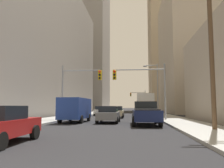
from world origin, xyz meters
The scene contains 19 objects.
sidewalk_left centered at (-6.66, 50.00, 0.07)m, with size 3.48×160.00×0.15m, color #9E9E99.
sidewalk_right centered at (6.66, 50.00, 0.07)m, with size 3.48×160.00×0.15m, color #9E9E99.
city_bus centered at (4.15, 35.85, 1.93)m, with size 2.87×11.57×3.40m.
pickup_truck_navy centered at (3.20, 15.83, 0.93)m, with size 2.20×5.46×1.90m.
cargo_van_blue centered at (-3.30, 18.41, 1.29)m, with size 2.16×5.25×2.26m.
sedan_red centered at (-3.13, 5.88, 0.77)m, with size 1.95×4.25×1.52m.
sedan_grey centered at (-0.07, 17.99, 0.77)m, with size 1.95×4.20×1.52m.
sedan_beige centered at (-0.05, 26.60, 0.77)m, with size 1.95×4.22×1.52m.
sedan_white centered at (-3.14, 34.17, 0.77)m, with size 1.95×4.21×1.52m.
sedan_green centered at (3.28, 51.64, 0.77)m, with size 1.96×4.27×1.52m.
traffic_signal_near_left centered at (-3.62, 21.19, 4.07)m, with size 4.41×0.44×6.00m.
traffic_signal_near_right centered at (3.07, 21.19, 4.12)m, with size 5.58×0.44×6.00m.
traffic_signal_far_right centered at (3.62, 62.25, 4.07)m, with size 4.40×0.44×6.00m.
utility_pole_right centered at (7.00, 11.24, 5.69)m, with size 2.20×0.28×10.80m.
street_lamp_right centered at (5.31, 29.33, 4.50)m, with size 2.08×0.32×7.50m.
building_left_mid_office centered at (-17.89, 45.50, 12.82)m, with size 17.23×29.54×25.63m, color gray.
building_left_far_tower centered at (-18.39, 90.86, 30.58)m, with size 18.81×26.27×61.15m, color gray.
building_right_mid_block centered at (21.75, 50.46, 14.08)m, with size 24.46×24.07×28.17m, color #B7A893.
building_right_far_highrise centered at (17.08, 89.74, 33.42)m, with size 16.27×18.62×66.85m, color tan.
Camera 1 is at (2.24, -2.86, 1.49)m, focal length 36.36 mm.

